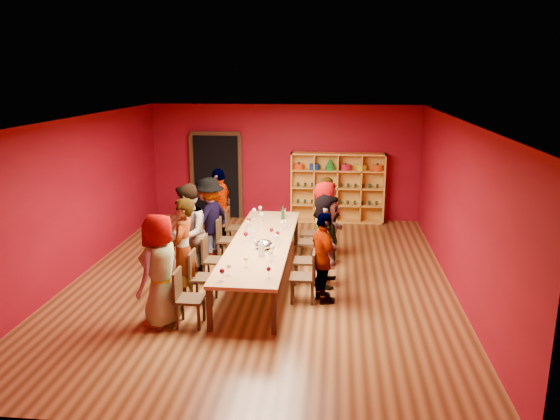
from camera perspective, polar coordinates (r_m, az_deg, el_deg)
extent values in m
cube|color=#573017|center=(10.40, -1.95, -7.30)|extent=(7.10, 9.10, 0.02)
cube|color=maroon|center=(14.34, 0.46, 5.00)|extent=(7.10, 0.02, 3.00)
cube|color=maroon|center=(5.74, -8.29, -9.71)|extent=(7.10, 0.02, 3.00)
cube|color=maroon|center=(10.99, -20.47, 1.20)|extent=(0.02, 9.10, 3.00)
cube|color=maroon|center=(10.09, 18.13, 0.29)|extent=(0.02, 9.10, 3.00)
cube|color=silver|center=(9.71, -2.10, 9.51)|extent=(7.10, 9.10, 0.02)
cube|color=#AF7C49|center=(10.16, -1.98, -3.47)|extent=(1.10, 4.50, 0.06)
cube|color=black|center=(8.39, -7.39, -10.29)|extent=(0.08, 0.08, 0.69)
cube|color=black|center=(12.39, -2.84, -2.00)|extent=(0.08, 0.08, 0.69)
cube|color=black|center=(8.23, -0.61, -10.67)|extent=(0.08, 0.08, 0.69)
cube|color=black|center=(12.28, 1.68, -2.13)|extent=(0.08, 0.08, 0.69)
cube|color=black|center=(14.62, -6.62, 3.50)|extent=(1.20, 0.14, 2.20)
cube|color=black|center=(14.39, -6.81, 7.95)|extent=(1.32, 0.06, 0.10)
cube|color=black|center=(14.71, -9.16, 3.47)|extent=(0.10, 0.06, 2.20)
cube|color=black|center=(14.43, -4.15, 3.41)|extent=(0.10, 0.06, 2.20)
cube|color=gold|center=(14.21, 1.25, 2.45)|extent=(0.04, 0.40, 1.80)
cube|color=gold|center=(14.22, 10.78, 2.20)|extent=(0.04, 0.40, 1.80)
cube|color=gold|center=(14.01, 6.11, 5.86)|extent=(2.40, 0.40, 0.04)
cube|color=gold|center=(14.37, 5.93, -1.10)|extent=(2.40, 0.40, 0.04)
cube|color=gold|center=(14.35, 6.02, 2.49)|extent=(2.40, 0.02, 1.80)
cube|color=gold|center=(14.26, 5.97, 0.57)|extent=(2.36, 0.38, 0.03)
cube|color=gold|center=(14.16, 6.02, 2.33)|extent=(2.36, 0.38, 0.03)
cube|color=gold|center=(14.08, 6.06, 4.13)|extent=(2.36, 0.38, 0.03)
cube|color=gold|center=(14.17, 3.59, 2.39)|extent=(0.03, 0.38, 1.76)
cube|color=gold|center=(14.16, 6.02, 2.33)|extent=(0.03, 0.38, 1.76)
cube|color=gold|center=(14.18, 8.44, 2.27)|extent=(0.03, 0.38, 1.76)
cylinder|color=red|center=(14.09, 1.99, 4.58)|extent=(0.26, 0.26, 0.15)
sphere|color=black|center=(14.08, 2.00, 4.96)|extent=(0.05, 0.05, 0.05)
cylinder|color=navy|center=(14.07, 3.62, 4.55)|extent=(0.26, 0.26, 0.15)
sphere|color=black|center=(14.06, 3.63, 4.93)|extent=(0.05, 0.05, 0.05)
cylinder|color=#1C7125|center=(14.07, 5.25, 4.37)|extent=(0.26, 0.26, 0.08)
cone|color=#1C7125|center=(14.04, 5.27, 4.97)|extent=(0.24, 0.24, 0.22)
cylinder|color=#AD132F|center=(14.07, 6.89, 4.47)|extent=(0.26, 0.26, 0.15)
sphere|color=black|center=(14.05, 6.90, 4.85)|extent=(0.05, 0.05, 0.05)
cylinder|color=gold|center=(14.08, 8.52, 4.42)|extent=(0.26, 0.26, 0.15)
sphere|color=black|center=(14.06, 8.54, 4.80)|extent=(0.05, 0.05, 0.05)
cylinder|color=red|center=(14.10, 10.15, 4.37)|extent=(0.26, 0.26, 0.15)
sphere|color=black|center=(14.09, 10.17, 4.75)|extent=(0.05, 0.05, 0.05)
cylinder|color=#1A2F1F|center=(14.28, 1.88, 0.92)|extent=(0.07, 0.07, 0.10)
cylinder|color=#1A2F1F|center=(14.27, 2.62, 0.90)|extent=(0.07, 0.07, 0.10)
cylinder|color=#1A2F1F|center=(14.26, 3.36, 0.89)|extent=(0.07, 0.07, 0.10)
cylinder|color=#1A2F1F|center=(14.25, 4.11, 0.87)|extent=(0.07, 0.07, 0.10)
cylinder|color=#1A2F1F|center=(14.25, 4.85, 0.85)|extent=(0.07, 0.07, 0.10)
cylinder|color=#1A2F1F|center=(14.25, 5.59, 0.83)|extent=(0.07, 0.07, 0.10)
cylinder|color=#1A2F1F|center=(14.25, 6.34, 0.81)|extent=(0.07, 0.07, 0.10)
cylinder|color=#1A2F1F|center=(14.25, 7.08, 0.79)|extent=(0.07, 0.07, 0.10)
cylinder|color=#1A2F1F|center=(14.26, 7.83, 0.77)|extent=(0.07, 0.07, 0.10)
cylinder|color=#1A2F1F|center=(14.27, 8.57, 0.75)|extent=(0.07, 0.07, 0.10)
cylinder|color=#1A2F1F|center=(14.28, 9.31, 0.73)|extent=(0.07, 0.07, 0.10)
cylinder|color=#1A2F1F|center=(14.29, 10.05, 0.71)|extent=(0.07, 0.07, 0.10)
cylinder|color=#1A2F1F|center=(14.18, 1.90, 2.69)|extent=(0.07, 0.07, 0.10)
cylinder|color=#1A2F1F|center=(14.17, 2.64, 2.67)|extent=(0.07, 0.07, 0.10)
cylinder|color=#1A2F1F|center=(14.16, 3.39, 2.66)|extent=(0.07, 0.07, 0.10)
cylinder|color=#1A2F1F|center=(14.16, 4.14, 2.64)|extent=(0.07, 0.07, 0.10)
cylinder|color=#1A2F1F|center=(14.15, 4.89, 2.62)|extent=(0.07, 0.07, 0.10)
cylinder|color=#1A2F1F|center=(14.15, 5.64, 2.60)|extent=(0.07, 0.07, 0.10)
cylinder|color=#1A2F1F|center=(14.15, 6.39, 2.58)|extent=(0.07, 0.07, 0.10)
cylinder|color=#1A2F1F|center=(14.15, 7.14, 2.56)|extent=(0.07, 0.07, 0.10)
cylinder|color=#1A2F1F|center=(14.16, 7.89, 2.54)|extent=(0.07, 0.07, 0.10)
cylinder|color=#1A2F1F|center=(14.17, 8.63, 2.52)|extent=(0.07, 0.07, 0.10)
cylinder|color=#1A2F1F|center=(14.18, 9.38, 2.50)|extent=(0.07, 0.07, 0.10)
cylinder|color=#1A2F1F|center=(14.19, 10.13, 2.48)|extent=(0.07, 0.07, 0.10)
cube|color=black|center=(8.58, -9.39, -9.16)|extent=(0.42, 0.42, 0.04)
cube|color=black|center=(8.54, -10.69, -7.59)|extent=(0.04, 0.40, 0.44)
cube|color=black|center=(8.57, -10.74, -10.90)|extent=(0.04, 0.04, 0.41)
cube|color=black|center=(8.49, -8.50, -11.08)|extent=(0.04, 0.04, 0.41)
cube|color=black|center=(8.87, -10.11, -9.99)|extent=(0.04, 0.04, 0.41)
cube|color=black|center=(8.78, -7.95, -10.14)|extent=(0.04, 0.04, 0.41)
imported|color=#46464B|center=(8.54, -12.45, -6.16)|extent=(0.72, 0.97, 1.76)
cube|color=black|center=(9.38, -7.96, -7.02)|extent=(0.42, 0.42, 0.04)
cube|color=black|center=(9.34, -9.15, -5.58)|extent=(0.04, 0.40, 0.44)
cube|color=black|center=(9.35, -9.19, -8.62)|extent=(0.04, 0.04, 0.41)
cube|color=black|center=(9.27, -7.13, -8.75)|extent=(0.04, 0.04, 0.41)
cube|color=black|center=(9.66, -8.67, -7.85)|extent=(0.04, 0.04, 0.41)
cube|color=black|center=(9.58, -6.68, -7.96)|extent=(0.04, 0.04, 0.41)
imported|color=silver|center=(9.31, -10.08, -4.21)|extent=(0.49, 0.67, 1.80)
cube|color=black|center=(10.18, -6.80, -5.25)|extent=(0.42, 0.42, 0.04)
cube|color=black|center=(10.15, -7.89, -3.92)|extent=(0.04, 0.40, 0.44)
cube|color=black|center=(10.14, -7.91, -6.72)|extent=(0.04, 0.04, 0.41)
cube|color=black|center=(10.07, -6.02, -6.82)|extent=(0.04, 0.04, 0.41)
cube|color=black|center=(10.45, -7.47, -6.06)|extent=(0.04, 0.04, 0.41)
cube|color=black|center=(10.38, -5.63, -6.15)|extent=(0.04, 0.04, 0.41)
imported|color=#151839|center=(10.15, -9.65, -2.47)|extent=(0.59, 0.95, 1.85)
cube|color=black|center=(11.34, -5.43, -3.15)|extent=(0.42, 0.42, 0.04)
cube|color=black|center=(11.31, -6.40, -1.96)|extent=(0.04, 0.40, 0.44)
cube|color=black|center=(11.29, -6.42, -4.47)|extent=(0.04, 0.04, 0.41)
cube|color=black|center=(11.22, -4.71, -4.54)|extent=(0.04, 0.04, 0.41)
cube|color=black|center=(11.60, -6.06, -3.93)|extent=(0.04, 0.04, 0.41)
cube|color=black|center=(11.54, -4.41, -4.00)|extent=(0.04, 0.04, 0.41)
imported|color=#5F93C4|center=(11.30, -7.43, -0.96)|extent=(0.87, 1.21, 1.73)
cube|color=black|center=(12.19, -4.60, -1.89)|extent=(0.42, 0.42, 0.04)
cube|color=black|center=(12.16, -5.51, -0.77)|extent=(0.04, 0.40, 0.44)
cube|color=black|center=(12.12, -5.52, -3.11)|extent=(0.04, 0.04, 0.41)
cube|color=black|center=(12.06, -3.93, -3.16)|extent=(0.04, 0.04, 0.41)
cube|color=black|center=(12.44, -5.21, -2.64)|extent=(0.04, 0.04, 0.41)
cube|color=black|center=(12.38, -3.67, -2.70)|extent=(0.04, 0.04, 0.41)
imported|color=#141C39|center=(12.14, -6.31, 0.23)|extent=(0.63, 1.10, 1.77)
cube|color=black|center=(9.33, 2.36, -7.02)|extent=(0.42, 0.42, 0.04)
cube|color=black|center=(9.23, 3.56, -5.67)|extent=(0.04, 0.40, 0.44)
cube|color=black|center=(9.26, 1.22, -8.66)|extent=(0.04, 0.04, 0.41)
cube|color=black|center=(9.25, 3.34, -8.73)|extent=(0.04, 0.04, 0.41)
cube|color=black|center=(9.58, 1.39, -7.87)|extent=(0.04, 0.04, 0.41)
cube|color=black|center=(9.56, 3.44, -7.94)|extent=(0.04, 0.04, 0.41)
imported|color=#4B4B50|center=(9.19, 4.57, -5.04)|extent=(0.74, 1.01, 1.56)
cube|color=black|center=(10.09, 2.66, -5.34)|extent=(0.42, 0.42, 0.04)
cube|color=black|center=(10.01, 3.76, -4.07)|extent=(0.04, 0.40, 0.44)
cube|color=black|center=(10.02, 1.61, -6.84)|extent=(0.04, 0.04, 0.41)
cube|color=black|center=(10.00, 3.57, -6.90)|extent=(0.04, 0.04, 0.41)
cube|color=black|center=(10.34, 1.75, -6.17)|extent=(0.04, 0.04, 0.41)
cube|color=black|center=(10.32, 3.65, -6.22)|extent=(0.04, 0.04, 0.41)
imported|color=beige|center=(9.95, 4.87, -3.13)|extent=(0.57, 1.60, 1.70)
cube|color=black|center=(11.17, 3.00, -3.37)|extent=(0.42, 0.42, 0.04)
cube|color=black|center=(11.09, 4.00, -2.22)|extent=(0.04, 0.40, 0.44)
cube|color=black|center=(11.09, 2.06, -4.72)|extent=(0.04, 0.04, 0.41)
cube|color=black|center=(11.08, 3.82, -4.77)|extent=(0.04, 0.04, 0.41)
cube|color=black|center=(11.41, 2.18, -4.17)|extent=(0.04, 0.04, 0.41)
cube|color=black|center=(11.40, 3.89, -4.22)|extent=(0.04, 0.04, 0.41)
imported|color=#545459|center=(11.04, 4.70, -1.35)|extent=(0.52, 0.86, 1.70)
cube|color=black|center=(11.78, 3.16, -2.44)|extent=(0.42, 0.42, 0.04)
cube|color=black|center=(11.71, 4.11, -1.34)|extent=(0.04, 0.40, 0.44)
cube|color=black|center=(11.69, 2.27, -3.71)|extent=(0.04, 0.04, 0.41)
cube|color=black|center=(11.68, 3.94, -3.76)|extent=(0.04, 0.04, 0.41)
cube|color=black|center=(12.02, 2.38, -3.21)|extent=(0.04, 0.04, 0.41)
cube|color=black|center=(12.00, 4.00, -3.26)|extent=(0.04, 0.04, 0.41)
imported|color=#C58489|center=(11.66, 4.95, -0.57)|extent=(0.63, 0.73, 1.68)
cylinder|color=silver|center=(8.35, -6.05, -7.32)|extent=(0.06, 0.06, 0.01)
cylinder|color=silver|center=(8.33, -6.06, -6.94)|extent=(0.01, 0.01, 0.11)
ellipsoid|color=#4B0813|center=(8.30, -6.07, -6.37)|extent=(0.08, 0.08, 0.09)
cylinder|color=silver|center=(8.57, -5.35, -6.72)|extent=(0.06, 0.06, 0.01)
cylinder|color=silver|center=(8.55, -5.35, -6.38)|extent=(0.01, 0.01, 0.10)
ellipsoid|color=beige|center=(8.52, -5.37, -5.87)|extent=(0.07, 0.07, 0.08)
cylinder|color=silver|center=(9.94, -0.39, -3.66)|extent=(0.07, 0.07, 0.01)
cylinder|color=silver|center=(9.92, -0.39, -3.32)|extent=(0.01, 0.01, 0.11)
ellipsoid|color=silver|center=(9.89, -0.39, -2.81)|extent=(0.08, 0.08, 0.09)
cylinder|color=silver|center=(8.42, -1.20, -7.04)|extent=(0.06, 0.06, 0.01)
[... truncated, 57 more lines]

